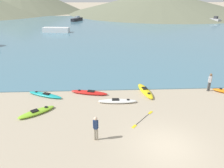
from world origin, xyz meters
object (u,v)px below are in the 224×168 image
at_px(moored_boat_1, 77,19).
at_px(moored_boat_2, 215,20).
at_px(kayak_on_sand_5, 45,95).
at_px(moored_boat_3, 56,30).
at_px(kayak_on_sand_2, 117,101).
at_px(person_near_foreground, 96,127).
at_px(kayak_on_sand_1, 37,112).
at_px(kayak_on_sand_0, 89,92).
at_px(loose_paddle, 143,119).
at_px(person_near_waterline, 210,81).
at_px(kayak_on_sand_4, 145,91).

relative_size(moored_boat_1, moored_boat_2, 1.52).
height_order(kayak_on_sand_5, moored_boat_2, moored_boat_2).
xyz_separation_m(kayak_on_sand_5, moored_boat_3, (-5.18, 33.20, 0.47)).
height_order(kayak_on_sand_2, person_near_foreground, person_near_foreground).
bearing_deg(moored_boat_3, kayak_on_sand_1, -81.76).
bearing_deg(moored_boat_3, kayak_on_sand_5, -81.13).
xyz_separation_m(kayak_on_sand_0, kayak_on_sand_5, (-3.88, -0.27, -0.01)).
bearing_deg(moored_boat_2, loose_paddle, -120.48).
height_order(kayak_on_sand_1, kayak_on_sand_5, kayak_on_sand_1).
distance_m(person_near_foreground, person_near_waterline, 12.33).
bearing_deg(person_near_waterline, kayak_on_sand_2, -167.44).
bearing_deg(kayak_on_sand_1, person_near_waterline, 12.95).
distance_m(kayak_on_sand_0, person_near_foreground, 6.77).
xyz_separation_m(kayak_on_sand_0, loose_paddle, (4.08, -4.46, -0.13)).
bearing_deg(kayak_on_sand_0, moored_boat_2, 54.07).
height_order(kayak_on_sand_4, moored_boat_1, moored_boat_1).
distance_m(person_near_waterline, moored_boat_2, 54.99).
distance_m(kayak_on_sand_4, kayak_on_sand_5, 8.99).
distance_m(kayak_on_sand_0, moored_boat_1, 54.89).
xyz_separation_m(kayak_on_sand_0, moored_boat_3, (-9.06, 32.92, 0.46)).
bearing_deg(kayak_on_sand_0, loose_paddle, -47.59).
bearing_deg(kayak_on_sand_2, kayak_on_sand_1, -166.51).
relative_size(kayak_on_sand_0, moored_boat_3, 0.57).
height_order(moored_boat_2, loose_paddle, moored_boat_2).
height_order(kayak_on_sand_0, person_near_foreground, person_near_foreground).
relative_size(kayak_on_sand_4, person_near_waterline, 1.95).
relative_size(kayak_on_sand_2, moored_boat_3, 0.53).
bearing_deg(person_near_waterline, kayak_on_sand_5, -178.48).
xyz_separation_m(kayak_on_sand_1, person_near_foreground, (4.56, -3.39, 0.80)).
relative_size(kayak_on_sand_5, loose_paddle, 1.50).
bearing_deg(moored_boat_1, kayak_on_sand_4, -77.90).
xyz_separation_m(kayak_on_sand_1, loose_paddle, (7.89, -1.17, -0.13)).
bearing_deg(kayak_on_sand_5, person_near_waterline, 1.52).
height_order(kayak_on_sand_2, loose_paddle, kayak_on_sand_2).
distance_m(moored_boat_1, moored_boat_3, 21.72).
bearing_deg(kayak_on_sand_1, kayak_on_sand_2, 13.49).
xyz_separation_m(person_near_foreground, person_near_waterline, (10.28, 6.80, 0.05)).
relative_size(kayak_on_sand_1, moored_boat_1, 0.51).
height_order(kayak_on_sand_2, moored_boat_1, moored_boat_1).
xyz_separation_m(moored_boat_2, moored_boat_3, (-44.75, -16.34, -0.07)).
distance_m(kayak_on_sand_0, moored_boat_3, 34.15).
bearing_deg(person_near_foreground, kayak_on_sand_2, 71.12).
relative_size(person_near_waterline, moored_boat_1, 0.33).
bearing_deg(loose_paddle, kayak_on_sand_2, 121.83).
bearing_deg(kayak_on_sand_1, moored_boat_3, 98.24).
bearing_deg(person_near_waterline, kayak_on_sand_0, -179.37).
relative_size(kayak_on_sand_1, moored_boat_3, 0.45).
xyz_separation_m(kayak_on_sand_2, moored_boat_3, (-11.48, 34.72, 0.46)).
bearing_deg(moored_boat_1, loose_paddle, -79.77).
distance_m(kayak_on_sand_0, kayak_on_sand_1, 5.04).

